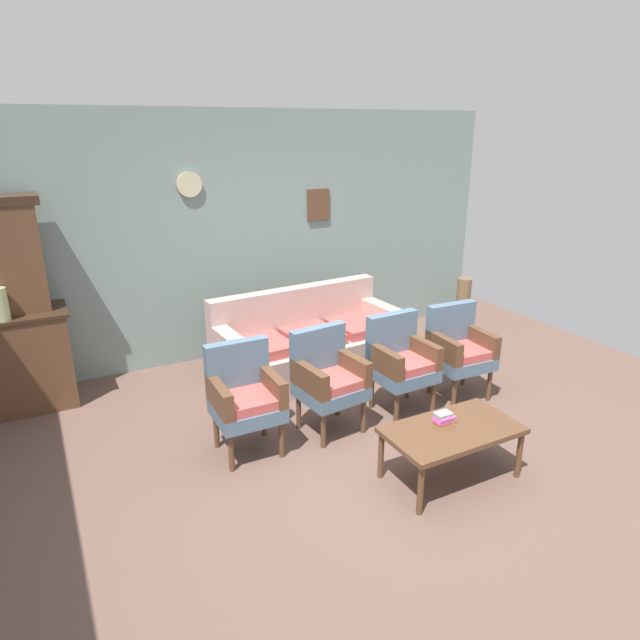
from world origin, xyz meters
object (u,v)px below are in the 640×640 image
coffee_table (452,433)px  book_stack_on_table (443,419)px  side_cabinet (6,363)px  armchair_by_doorway (459,347)px  armchair_near_couch_end (245,394)px  floral_couch (308,346)px  floor_vase_by_wall (463,301)px  armchair_near_cabinet (401,359)px  vase_on_cabinet (0,304)px  armchair_row_middle (328,376)px

coffee_table → book_stack_on_table: (-0.03, 0.07, 0.09)m
side_cabinet → armchair_by_doorway: (3.87, -1.70, 0.03)m
armchair_near_couch_end → book_stack_on_table: (1.19, -1.00, -0.03)m
floral_couch → floor_vase_by_wall: 2.61m
floral_couch → armchair_near_cabinet: (0.41, -1.07, 0.17)m
coffee_table → armchair_by_doorway: bearing=47.4°
floral_couch → armchair_near_couch_end: same height
vase_on_cabinet → coffee_table: (2.85, -2.57, -0.70)m
floral_couch → floor_vase_by_wall: size_ratio=3.22×
vase_on_cabinet → armchair_near_cabinet: 3.53m
armchair_near_cabinet → floor_vase_by_wall: 2.67m
coffee_table → side_cabinet: bearing=136.7°
side_cabinet → armchair_near_couch_end: (1.69, -1.67, 0.03)m
book_stack_on_table → coffee_table: bearing=-68.4°
side_cabinet → armchair_row_middle: 2.96m
side_cabinet → armchair_row_middle: size_ratio=1.28×
floral_couch → armchair_by_doorway: same height
armchair_by_doorway → book_stack_on_table: armchair_by_doorway is taller
floral_couch → armchair_row_middle: size_ratio=2.23×
armchair_row_middle → book_stack_on_table: size_ratio=5.98×
armchair_row_middle → book_stack_on_table: (0.44, -0.99, -0.03)m
floral_couch → armchair_near_cabinet: 1.16m
side_cabinet → floral_couch: side_cabinet is taller
vase_on_cabinet → floor_vase_by_wall: size_ratio=0.46×
side_cabinet → armchair_near_cabinet: size_ratio=1.28×
armchair_row_middle → side_cabinet: bearing=145.5°
armchair_row_middle → armchair_by_doorway: same height
coffee_table → floor_vase_by_wall: 3.61m
armchair_by_doorway → floor_vase_by_wall: size_ratio=1.45×
side_cabinet → armchair_near_couch_end: 2.38m
vase_on_cabinet → armchair_by_doorway: 4.15m
side_cabinet → vase_on_cabinet: bearing=-71.1°
armchair_near_couch_end → floor_vase_by_wall: armchair_near_couch_end is taller
vase_on_cabinet → floor_vase_by_wall: vase_on_cabinet is taller
side_cabinet → floor_vase_by_wall: size_ratio=1.86×
armchair_near_couch_end → floor_vase_by_wall: size_ratio=1.45×
armchair_near_cabinet → book_stack_on_table: size_ratio=5.98×
armchair_near_couch_end → coffee_table: size_ratio=0.90×
coffee_table → armchair_near_couch_end: bearing=138.4°
armchair_by_doorway → floor_vase_by_wall: 2.19m
armchair_row_middle → book_stack_on_table: bearing=-66.3°
floral_couch → coffee_table: size_ratio=2.00×
side_cabinet → armchair_near_cabinet: bearing=-27.5°
armchair_near_cabinet → armchair_near_couch_end: bearing=179.8°
armchair_row_middle → floral_couch: bearing=72.0°
book_stack_on_table → armchair_near_cabinet: bearing=71.9°
vase_on_cabinet → armchair_row_middle: 2.87m
side_cabinet → book_stack_on_table: size_ratio=7.67×
armchair_near_couch_end → armchair_row_middle: (0.75, -0.01, 0.00)m
armchair_near_cabinet → floor_vase_by_wall: size_ratio=1.45×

